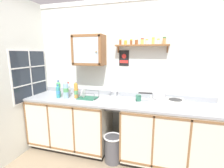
{
  "coord_description": "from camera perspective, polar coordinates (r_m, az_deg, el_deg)",
  "views": [
    {
      "loc": [
        0.61,
        -1.95,
        1.66
      ],
      "look_at": [
        -0.1,
        0.53,
        1.16
      ],
      "focal_mm": 25.85,
      "sensor_mm": 36.0,
      "label": 1
    }
  ],
  "objects": [
    {
      "name": "bottle_juice_amber_1",
      "position": [
        2.73,
        -12.6,
        -2.27
      ],
      "size": [
        0.06,
        0.06,
        0.28
      ],
      "color": "gold",
      "rests_on": "countertop"
    },
    {
      "name": "sink",
      "position": [
        2.59,
        0.19,
        -6.02
      ],
      "size": [
        0.52,
        0.44,
        0.4
      ],
      "color": "silver",
      "rests_on": "countertop"
    },
    {
      "name": "bottle_water_blue_4",
      "position": [
        2.76,
        -15.99,
        -2.0
      ],
      "size": [
        0.08,
        0.08,
        0.3
      ],
      "color": "#8CB7E0",
      "rests_on": "countertop"
    },
    {
      "name": "lower_cabinet_run",
      "position": [
        3.0,
        -14.18,
        -13.16
      ],
      "size": [
        1.36,
        0.63,
        0.89
      ],
      "color": "black",
      "rests_on": "ground"
    },
    {
      "name": "window",
      "position": [
        3.1,
        -26.94,
        2.75
      ],
      "size": [
        0.03,
        0.78,
        0.86
      ],
      "color": "#262D38"
    },
    {
      "name": "bottle_soda_green_5",
      "position": [
        2.93,
        -18.34,
        -1.63
      ],
      "size": [
        0.07,
        0.07,
        0.27
      ],
      "color": "#4CB266",
      "rests_on": "countertop"
    },
    {
      "name": "spice_shelf",
      "position": [
        2.61,
        10.6,
        13.68
      ],
      "size": [
        0.83,
        0.14,
        0.23
      ],
      "color": "brown"
    },
    {
      "name": "saucepan",
      "position": [
        2.47,
        16.15,
        -3.78
      ],
      "size": [
        0.4,
        0.21,
        0.09
      ],
      "color": "silver",
      "rests_on": "hot_plate_stove"
    },
    {
      "name": "side_wall_left",
      "position": [
        2.76,
        -34.95,
        0.62
      ],
      "size": [
        0.05,
        3.51,
        2.52
      ],
      "primitive_type": "cube",
      "color": "silver",
      "rests_on": "ground"
    },
    {
      "name": "bottle_detergent_teal_3",
      "position": [
        2.83,
        -18.53,
        -2.59
      ],
      "size": [
        0.06,
        0.06,
        0.22
      ],
      "color": "teal",
      "rests_on": "countertop"
    },
    {
      "name": "dish_rack",
      "position": [
        2.69,
        -8.69,
        -4.54
      ],
      "size": [
        0.33,
        0.22,
        0.16
      ],
      "color": "#26664C",
      "rests_on": "countertop"
    },
    {
      "name": "countertop",
      "position": [
        2.54,
        1.48,
        -6.27
      ],
      "size": [
        2.96,
        0.66,
        0.03
      ],
      "primitive_type": "cube",
      "color": "#9EA3A8",
      "rests_on": "lower_cabinet_run"
    },
    {
      "name": "back_wall",
      "position": [
        2.78,
        3.27,
        2.86
      ],
      "size": [
        3.6,
        0.07,
        2.52
      ],
      "color": "silver",
      "rests_on": "ground"
    },
    {
      "name": "hot_plate_stove",
      "position": [
        2.48,
        18.81,
        -6.0
      ],
      "size": [
        0.48,
        0.3,
        0.08
      ],
      "color": "silver",
      "rests_on": "countertop"
    },
    {
      "name": "wall_cabinet",
      "position": [
        2.76,
        -8.13,
        11.72
      ],
      "size": [
        0.52,
        0.29,
        0.5
      ],
      "color": "brown"
    },
    {
      "name": "lower_cabinet_run_right",
      "position": [
        2.65,
        19.49,
        -16.84
      ],
      "size": [
        1.36,
        0.63,
        0.89
      ],
      "color": "black",
      "rests_on": "ground"
    },
    {
      "name": "warning_sign",
      "position": [
        2.71,
        4.27,
        9.06
      ],
      "size": [
        0.16,
        0.01,
        0.26
      ],
      "color": "black"
    },
    {
      "name": "mug",
      "position": [
        2.55,
        9.29,
        -4.88
      ],
      "size": [
        0.08,
        0.12,
        0.09
      ],
      "color": "#337259",
      "rests_on": "countertop"
    },
    {
      "name": "bottle_water_clear_0",
      "position": [
        2.93,
        -15.13,
        -1.8
      ],
      "size": [
        0.07,
        0.07,
        0.23
      ],
      "color": "silver",
      "rests_on": "countertop"
    },
    {
      "name": "bottle_opaque_white_2",
      "position": [
        2.85,
        -12.59,
        -1.92
      ],
      "size": [
        0.08,
        0.08,
        0.25
      ],
      "color": "white",
      "rests_on": "countertop"
    },
    {
      "name": "backsplash",
      "position": [
        2.81,
        3.05,
        -3.43
      ],
      "size": [
        2.96,
        0.02,
        0.08
      ],
      "primitive_type": "cube",
      "color": "#9EA3A8",
      "rests_on": "countertop"
    },
    {
      "name": "trash_bin",
      "position": [
        2.66,
        0.27,
        -21.77
      ],
      "size": [
        0.28,
        0.28,
        0.42
      ],
      "color": "#4C4C51",
      "rests_on": "ground"
    }
  ]
}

